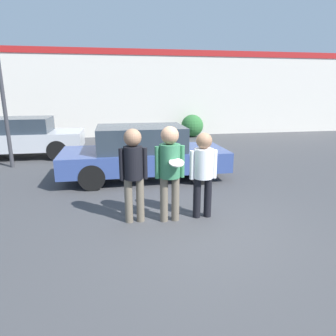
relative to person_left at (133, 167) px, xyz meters
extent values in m
plane|color=#3F3F42|center=(1.04, -0.27, -1.08)|extent=(56.00, 56.00, 0.00)
cube|color=silver|center=(1.04, 10.80, 1.13)|extent=(24.00, 0.18, 4.42)
cube|color=#B21E1E|center=(1.04, 10.69, 3.19)|extent=(24.00, 0.04, 0.30)
cylinder|color=#665B4C|center=(-0.11, 0.00, -0.65)|extent=(0.15, 0.15, 0.86)
cylinder|color=#665B4C|center=(0.11, 0.00, -0.65)|extent=(0.15, 0.15, 0.86)
cylinder|color=black|center=(0.00, 0.00, 0.08)|extent=(0.35, 0.35, 0.61)
cylinder|color=black|center=(-0.21, 0.00, 0.06)|extent=(0.09, 0.09, 0.59)
cylinder|color=black|center=(0.21, 0.00, 0.06)|extent=(0.09, 0.09, 0.59)
sphere|color=#8C664C|center=(0.00, 0.00, 0.55)|extent=(0.32, 0.32, 0.32)
cylinder|color=#665B4C|center=(0.55, -0.08, -0.64)|extent=(0.15, 0.15, 0.88)
cylinder|color=#665B4C|center=(0.77, -0.08, -0.64)|extent=(0.15, 0.15, 0.88)
cylinder|color=#33724C|center=(0.66, -0.08, 0.11)|extent=(0.39, 0.39, 0.62)
cylinder|color=#33724C|center=(0.43, -0.08, 0.09)|extent=(0.09, 0.09, 0.60)
cylinder|color=#33724C|center=(0.90, -0.08, 0.09)|extent=(0.09, 0.09, 0.60)
sphere|color=tan|center=(0.66, -0.08, 0.58)|extent=(0.33, 0.33, 0.33)
cylinder|color=silver|center=(0.73, -0.35, 0.14)|extent=(0.27, 0.26, 0.10)
cylinder|color=black|center=(1.22, -0.02, -0.67)|extent=(0.15, 0.15, 0.81)
cylinder|color=black|center=(1.44, -0.02, -0.67)|extent=(0.15, 0.15, 0.81)
cylinder|color=silver|center=(1.33, -0.02, 0.02)|extent=(0.37, 0.37, 0.57)
cylinder|color=silver|center=(1.10, -0.02, -0.01)|extent=(0.09, 0.09, 0.55)
cylinder|color=silver|center=(1.55, -0.02, -0.01)|extent=(0.09, 0.09, 0.55)
sphere|color=#8C664C|center=(1.33, -0.02, 0.45)|extent=(0.30, 0.30, 0.30)
cube|color=#334784|center=(0.50, 2.88, -0.53)|extent=(4.55, 1.87, 0.54)
cube|color=#28333D|center=(0.40, 2.88, 0.07)|extent=(2.36, 1.61, 0.66)
cylinder|color=black|center=(1.91, 3.72, -0.75)|extent=(0.66, 0.22, 0.66)
cylinder|color=black|center=(1.91, 2.04, -0.75)|extent=(0.66, 0.22, 0.66)
cylinder|color=black|center=(-0.91, 3.72, -0.75)|extent=(0.66, 0.22, 0.66)
cylinder|color=black|center=(-0.91, 2.04, -0.75)|extent=(0.66, 0.22, 0.66)
cube|color=#B7BABF|center=(-3.66, 6.41, -0.46)|extent=(4.29, 1.82, 0.63)
cube|color=#28333D|center=(-3.74, 6.41, 0.11)|extent=(2.23, 1.57, 0.53)
cylinder|color=black|center=(-2.33, 7.23, -0.72)|extent=(0.71, 0.22, 0.71)
cylinder|color=black|center=(-2.33, 5.60, -0.72)|extent=(0.71, 0.22, 0.71)
cylinder|color=#38383D|center=(-3.62, 4.85, 1.65)|extent=(0.12, 0.12, 5.46)
sphere|color=#2D6B33|center=(3.78, 10.03, -0.50)|extent=(1.16, 1.16, 1.16)
camera|label=1|loc=(-0.33, -5.33, 1.39)|focal=32.00mm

